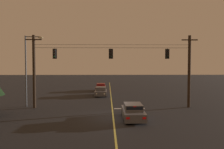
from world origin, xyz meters
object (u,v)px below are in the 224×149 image
at_px(traffic_light_leftmost, 54,54).
at_px(street_lamp_corner, 28,64).
at_px(car_oncoming_trailing, 101,87).
at_px(car_oncoming_lead, 101,92).
at_px(traffic_light_centre, 168,54).
at_px(traffic_light_left_inner, 111,54).
at_px(car_waiting_near_lane, 133,112).

xyz_separation_m(traffic_light_leftmost, street_lamp_corner, (-3.22, 0.90, -1.18)).
bearing_deg(car_oncoming_trailing, car_oncoming_lead, -88.12).
bearing_deg(street_lamp_corner, car_oncoming_lead, 47.08).
bearing_deg(traffic_light_centre, traffic_light_left_inner, 180.00).
bearing_deg(car_waiting_near_lane, traffic_light_leftmost, 147.83).
relative_size(traffic_light_leftmost, traffic_light_left_inner, 1.00).
xyz_separation_m(traffic_light_left_inner, car_oncoming_lead, (-1.44, 9.58, -5.44)).
bearing_deg(traffic_light_centre, street_lamp_corner, 176.77).
bearing_deg(car_oncoming_lead, traffic_light_left_inner, -81.47).
xyz_separation_m(traffic_light_left_inner, car_waiting_near_lane, (1.88, -5.14, -5.44)).
relative_size(car_oncoming_lead, street_lamp_corner, 0.54).
bearing_deg(traffic_light_left_inner, car_oncoming_lead, 98.53).
height_order(traffic_light_left_inner, car_oncoming_trailing, traffic_light_left_inner).
distance_m(traffic_light_leftmost, car_oncoming_lead, 12.04).
distance_m(traffic_light_centre, car_waiting_near_lane, 8.74).
relative_size(traffic_light_left_inner, car_oncoming_trailing, 0.28).
bearing_deg(traffic_light_leftmost, car_waiting_near_lane, -32.17).
relative_size(car_oncoming_lead, car_oncoming_trailing, 1.00).
height_order(car_oncoming_lead, street_lamp_corner, street_lamp_corner).
bearing_deg(traffic_light_centre, car_waiting_near_lane, -131.28).
bearing_deg(car_oncoming_trailing, traffic_light_centre, -63.25).
height_order(traffic_light_centre, car_waiting_near_lane, traffic_light_centre).
bearing_deg(car_waiting_near_lane, car_oncoming_lead, 102.69).
relative_size(traffic_light_left_inner, car_oncoming_lead, 0.28).
xyz_separation_m(traffic_light_leftmost, traffic_light_left_inner, (6.29, 0.00, 0.00)).
bearing_deg(car_waiting_near_lane, car_oncoming_trailing, 99.49).
height_order(traffic_light_centre, street_lamp_corner, street_lamp_corner).
bearing_deg(street_lamp_corner, traffic_light_leftmost, -15.56).
relative_size(traffic_light_centre, street_lamp_corner, 0.15).
xyz_separation_m(car_waiting_near_lane, car_oncoming_trailing, (-3.52, 21.08, -0.00)).
bearing_deg(traffic_light_centre, car_oncoming_trailing, 116.75).
bearing_deg(street_lamp_corner, car_oncoming_trailing, 62.40).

